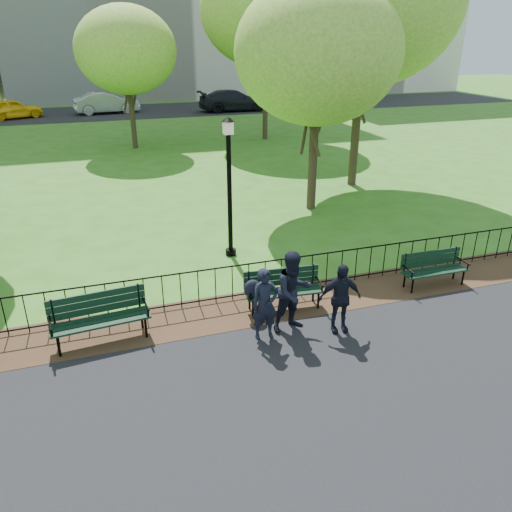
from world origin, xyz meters
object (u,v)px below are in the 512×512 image
object	(u,v)px
person_left	(265,304)
park_bench_right_a	(433,265)
park_bench_left_a	(99,313)
sedan_dark	(234,100)
taxi	(12,109)
sedan_silver	(106,103)
lamppost	(229,183)
tree_far_c	(126,50)
person_right	(340,298)
park_bench_main	(271,286)
tree_near_e	(318,52)
tree_mid_e	(366,2)
tree_far_e	(266,10)
person_mid	(293,291)

from	to	relation	value
person_left	park_bench_right_a	bearing A→B (deg)	12.90
park_bench_left_a	sedan_dark	world-z (taller)	sedan_dark
taxi	sedan_silver	distance (m)	6.78
sedan_dark	park_bench_left_a	bearing A→B (deg)	159.36
lamppost	tree_far_c	world-z (taller)	tree_far_c
person_right	taxi	xyz separation A→B (m)	(-9.56, 33.75, -0.04)
park_bench_left_a	sedan_dark	size ratio (longest dim) A/B	0.35
park_bench_main	taxi	xyz separation A→B (m)	(-8.51, 32.52, 0.12)
park_bench_main	person_right	size ratio (longest dim) A/B	1.22
park_bench_main	lamppost	bearing A→B (deg)	95.22
sedan_silver	sedan_dark	size ratio (longest dim) A/B	0.87
park_bench_right_a	taxi	xyz separation A→B (m)	(-12.71, 32.59, 0.18)
taxi	sedan_silver	world-z (taller)	sedan_silver
tree_near_e	tree_mid_e	size ratio (longest dim) A/B	0.76
tree_far_e	sedan_dark	world-z (taller)	tree_far_e
taxi	sedan_dark	size ratio (longest dim) A/B	0.73
taxi	tree_far_e	bearing A→B (deg)	-156.23
person_right	taxi	world-z (taller)	person_right
taxi	sedan_silver	xyz separation A→B (m)	(6.75, 0.63, 0.11)
tree_far_e	sedan_dark	xyz separation A→B (m)	(1.56, 12.09, -6.11)
park_bench_right_a	sedan_silver	distance (m)	33.75
park_bench_main	sedan_dark	distance (m)	32.38
person_left	taxi	bearing A→B (deg)	105.13
tree_far_c	sedan_silver	bearing A→B (deg)	92.93
sedan_dark	person_left	bearing A→B (deg)	165.03
person_mid	person_right	size ratio (longest dim) A/B	1.15
park_bench_main	person_mid	distance (m)	0.93
taxi	park_bench_right_a	bearing A→B (deg)	176.34
tree_far_c	park_bench_right_a	bearing A→B (deg)	-74.65
person_left	sedan_silver	bearing A→B (deg)	93.80
park_bench_main	sedan_silver	bearing A→B (deg)	98.01
sedan_silver	tree_mid_e	bearing A→B (deg)	-167.78
park_bench_left_a	sedan_dark	bearing A→B (deg)	63.95
person_left	sedan_silver	world-z (taller)	sedan_silver
sedan_silver	park_bench_right_a	bearing A→B (deg)	-176.77
park_bench_main	park_bench_right_a	distance (m)	4.19
park_bench_main	tree_mid_e	world-z (taller)	tree_mid_e
lamppost	person_left	size ratio (longest dim) A/B	2.50
lamppost	sedan_dark	size ratio (longest dim) A/B	0.67
tree_far_e	person_left	bearing A→B (deg)	-109.33
park_bench_main	park_bench_right_a	size ratio (longest dim) A/B	1.11
lamppost	sedan_silver	bearing A→B (deg)	93.35
park_bench_left_a	park_bench_right_a	xyz separation A→B (m)	(7.85, -0.05, -0.09)
park_bench_right_a	person_mid	distance (m)	4.12
person_mid	sedan_silver	distance (m)	34.07
tree_near_e	tree_far_c	size ratio (longest dim) A/B	1.04
lamppost	sedan_silver	world-z (taller)	lamppost
tree_far_e	person_left	world-z (taller)	tree_far_e
park_bench_left_a	lamppost	xyz separation A→B (m)	(3.65, 3.30, 1.45)
park_bench_main	park_bench_left_a	bearing A→B (deg)	-174.63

